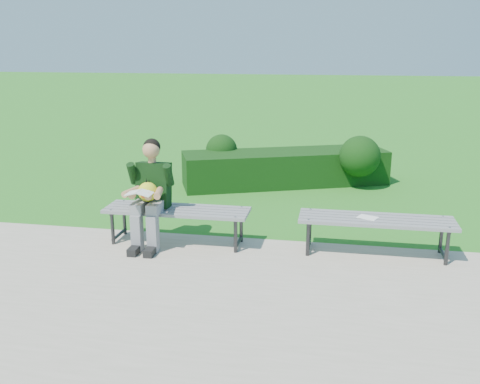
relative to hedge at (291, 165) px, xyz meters
name	(u,v)px	position (x,y,z in m)	size (l,w,h in m)	color
ground	(230,238)	(-0.51, -2.94, -0.36)	(80.00, 80.00, 0.00)	#216619
walkway	(195,298)	(-0.51, -4.69, -0.35)	(30.00, 3.50, 0.02)	#B3AA94
hedge	(291,165)	(0.00, 0.00, 0.00)	(3.71, 2.18, 0.93)	#143A16
bench_left	(177,213)	(-1.12, -3.26, 0.06)	(1.80, 0.50, 0.46)	slate
bench_right	(376,223)	(1.29, -3.20, 0.06)	(1.80, 0.50, 0.46)	slate
seated_boy	(150,190)	(-1.42, -3.35, 0.36)	(0.56, 0.76, 1.31)	gray
paper_sheet	(368,217)	(1.19, -3.20, 0.11)	(0.27, 0.24, 0.01)	white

